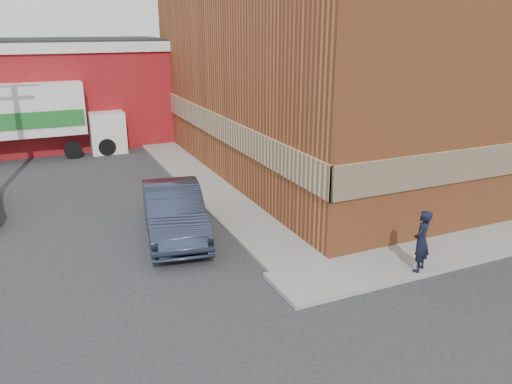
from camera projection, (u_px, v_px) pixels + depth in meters
name	position (u px, v px, depth m)	size (l,w,h in m)	color
ground	(280.00, 273.00, 13.30)	(90.00, 90.00, 0.00)	#28282B
brick_building	(358.00, 62.00, 22.89)	(14.25, 18.25, 9.36)	#AA552C
sidewalk_south	(510.00, 237.00, 15.41)	(16.00, 1.80, 0.12)	gray
sidewalk_west	(198.00, 179.00, 21.30)	(1.80, 18.00, 0.12)	gray
warehouse	(19.00, 92.00, 27.39)	(16.30, 8.30, 5.60)	maroon
man	(422.00, 241.00, 12.94)	(0.61, 0.40, 1.68)	black
sedan	(174.00, 211.00, 15.47)	(1.71, 4.89, 1.61)	#292F45
box_truck	(38.00, 115.00, 24.42)	(7.49, 2.34, 3.69)	white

